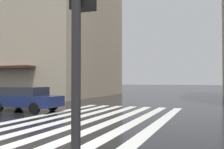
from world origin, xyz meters
TOP-DOWN VIEW (x-y plane):
  - ground_plane at (0.00, 0.00)m, footprint 220.00×220.00m
  - zebra_crossing at (4.00, 0.63)m, footprint 13.00×6.50m
  - haussmann_block_mid at (19.77, 17.74)m, footprint 15.76×20.96m
  - traffic_signal_post at (-3.56, -2.88)m, footprint 0.44×0.30m
  - car_navy at (5.50, 5.64)m, footprint 1.85×4.10m

SIDE VIEW (x-z plane):
  - ground_plane at x=0.00m, z-range 0.00..0.00m
  - zebra_crossing at x=4.00m, z-range 0.00..0.01m
  - car_navy at x=5.50m, z-range 0.05..1.46m
  - traffic_signal_post at x=-3.56m, z-range 0.91..4.32m
  - haussmann_block_mid at x=19.77m, z-range -0.21..19.63m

